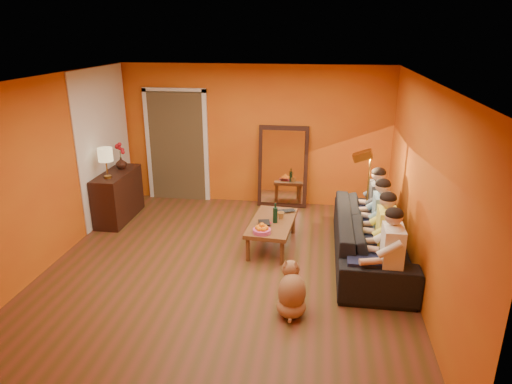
# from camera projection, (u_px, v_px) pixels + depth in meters

# --- Properties ---
(room_shell) EXTENTS (5.00, 5.50, 2.60)m
(room_shell) POSITION_uv_depth(u_px,v_px,m) (230.00, 173.00, 6.28)
(room_shell) COLOR brown
(room_shell) RESTS_ON ground
(white_accent) EXTENTS (0.02, 1.90, 2.58)m
(white_accent) POSITION_uv_depth(u_px,v_px,m) (105.00, 144.00, 7.90)
(white_accent) COLOR white
(white_accent) RESTS_ON wall_left
(doorway_recess) EXTENTS (1.06, 0.30, 2.10)m
(doorway_recess) POSITION_uv_depth(u_px,v_px,m) (179.00, 145.00, 8.86)
(doorway_recess) COLOR #3F2D19
(doorway_recess) RESTS_ON floor
(door_jamb_left) EXTENTS (0.08, 0.06, 2.20)m
(door_jamb_left) POSITION_uv_depth(u_px,v_px,m) (149.00, 146.00, 8.82)
(door_jamb_left) COLOR white
(door_jamb_left) RESTS_ON wall_back
(door_jamb_right) EXTENTS (0.08, 0.06, 2.20)m
(door_jamb_right) POSITION_uv_depth(u_px,v_px,m) (206.00, 148.00, 8.67)
(door_jamb_right) COLOR white
(door_jamb_right) RESTS_ON wall_back
(door_header) EXTENTS (1.22, 0.06, 0.08)m
(door_header) POSITION_uv_depth(u_px,v_px,m) (174.00, 90.00, 8.38)
(door_header) COLOR white
(door_header) RESTS_ON wall_back
(mirror_frame) EXTENTS (0.92, 0.27, 1.51)m
(mirror_frame) POSITION_uv_depth(u_px,v_px,m) (283.00, 167.00, 8.49)
(mirror_frame) COLOR black
(mirror_frame) RESTS_ON floor
(mirror_glass) EXTENTS (0.78, 0.21, 1.35)m
(mirror_glass) POSITION_uv_depth(u_px,v_px,m) (283.00, 167.00, 8.45)
(mirror_glass) COLOR white
(mirror_glass) RESTS_ON mirror_frame
(sideboard) EXTENTS (0.44, 1.18, 0.85)m
(sideboard) POSITION_uv_depth(u_px,v_px,m) (118.00, 196.00, 7.97)
(sideboard) COLOR black
(sideboard) RESTS_ON floor
(table_lamp) EXTENTS (0.24, 0.24, 0.51)m
(table_lamp) POSITION_uv_depth(u_px,v_px,m) (106.00, 163.00, 7.46)
(table_lamp) COLOR beige
(table_lamp) RESTS_ON sideboard
(sofa) EXTENTS (2.51, 0.98, 0.73)m
(sofa) POSITION_uv_depth(u_px,v_px,m) (371.00, 238.00, 6.50)
(sofa) COLOR black
(sofa) RESTS_ON floor
(coffee_table) EXTENTS (0.72, 1.27, 0.42)m
(coffee_table) POSITION_uv_depth(u_px,v_px,m) (272.00, 234.00, 7.01)
(coffee_table) COLOR brown
(coffee_table) RESTS_ON floor
(floor_lamp) EXTENTS (0.32, 0.27, 1.44)m
(floor_lamp) POSITION_uv_depth(u_px,v_px,m) (367.00, 197.00, 7.06)
(floor_lamp) COLOR #B18434
(floor_lamp) RESTS_ON floor
(dog) EXTENTS (0.35, 0.55, 0.64)m
(dog) POSITION_uv_depth(u_px,v_px,m) (292.00, 288.00, 5.32)
(dog) COLOR #AB794D
(dog) RESTS_ON floor
(person_far_left) EXTENTS (0.70, 0.44, 1.22)m
(person_far_left) POSITION_uv_depth(u_px,v_px,m) (391.00, 256.00, 5.47)
(person_far_left) COLOR white
(person_far_left) RESTS_ON sofa
(person_mid_left) EXTENTS (0.70, 0.44, 1.22)m
(person_mid_left) POSITION_uv_depth(u_px,v_px,m) (386.00, 236.00, 5.99)
(person_mid_left) COLOR #F7F252
(person_mid_left) RESTS_ON sofa
(person_mid_right) EXTENTS (0.70, 0.44, 1.22)m
(person_mid_right) POSITION_uv_depth(u_px,v_px,m) (381.00, 220.00, 6.50)
(person_mid_right) COLOR #7EACC3
(person_mid_right) RESTS_ON sofa
(person_far_right) EXTENTS (0.70, 0.44, 1.22)m
(person_far_right) POSITION_uv_depth(u_px,v_px,m) (377.00, 206.00, 7.01)
(person_far_right) COLOR #37373C
(person_far_right) RESTS_ON sofa
(fruit_bowl) EXTENTS (0.26, 0.26, 0.16)m
(fruit_bowl) POSITION_uv_depth(u_px,v_px,m) (262.00, 228.00, 6.51)
(fruit_bowl) COLOR #D64B8F
(fruit_bowl) RESTS_ON coffee_table
(wine_bottle) EXTENTS (0.07, 0.07, 0.31)m
(wine_bottle) POSITION_uv_depth(u_px,v_px,m) (275.00, 213.00, 6.83)
(wine_bottle) COLOR black
(wine_bottle) RESTS_ON coffee_table
(tumbler) EXTENTS (0.11, 0.11, 0.10)m
(tumbler) POSITION_uv_depth(u_px,v_px,m) (281.00, 215.00, 7.02)
(tumbler) COLOR #B27F3F
(tumbler) RESTS_ON coffee_table
(laptop) EXTENTS (0.37, 0.31, 0.03)m
(laptop) POSITION_uv_depth(u_px,v_px,m) (286.00, 212.00, 7.24)
(laptop) COLOR black
(laptop) RESTS_ON coffee_table
(book_lower) EXTENTS (0.17, 0.23, 0.02)m
(book_lower) POSITION_uv_depth(u_px,v_px,m) (259.00, 225.00, 6.77)
(book_lower) COLOR black
(book_lower) RESTS_ON coffee_table
(book_mid) EXTENTS (0.21, 0.25, 0.02)m
(book_mid) POSITION_uv_depth(u_px,v_px,m) (259.00, 224.00, 6.78)
(book_mid) COLOR #B4141F
(book_mid) RESTS_ON book_lower
(book_upper) EXTENTS (0.21, 0.25, 0.02)m
(book_upper) POSITION_uv_depth(u_px,v_px,m) (259.00, 223.00, 6.75)
(book_upper) COLOR black
(book_upper) RESTS_ON book_mid
(vase) EXTENTS (0.19, 0.19, 0.20)m
(vase) POSITION_uv_depth(u_px,v_px,m) (121.00, 163.00, 8.03)
(vase) COLOR black
(vase) RESTS_ON sideboard
(flowers) EXTENTS (0.17, 0.17, 0.48)m
(flowers) POSITION_uv_depth(u_px,v_px,m) (120.00, 149.00, 7.94)
(flowers) COLOR #B4141F
(flowers) RESTS_ON vase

